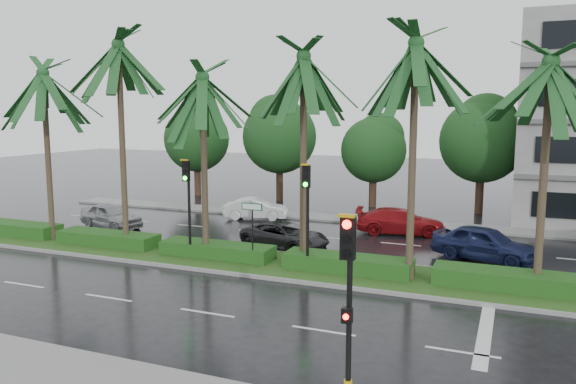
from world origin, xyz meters
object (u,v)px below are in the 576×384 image
at_px(car_darkgrey, 285,236).
at_px(signal_median_left, 188,194).
at_px(signal_near, 348,306).
at_px(street_sign, 252,218).
at_px(car_white, 256,209).
at_px(car_red, 400,221).
at_px(car_silver, 111,216).
at_px(car_blue, 485,243).

bearing_deg(car_darkgrey, signal_median_left, 156.71).
height_order(signal_near, street_sign, signal_near).
bearing_deg(car_white, street_sign, -171.05).
distance_m(street_sign, car_darkgrey, 3.90).
xyz_separation_m(street_sign, car_red, (4.50, 8.93, -1.44)).
distance_m(car_darkgrey, car_red, 6.98).
bearing_deg(car_white, signal_median_left, 172.84).
xyz_separation_m(signal_near, car_silver, (-17.94, 14.18, -1.81)).
height_order(signal_median_left, car_red, signal_median_left).
bearing_deg(car_blue, car_red, 65.51).
xyz_separation_m(signal_median_left, car_white, (-1.50, 9.98, -2.36)).
height_order(signal_median_left, car_white, signal_median_left).
xyz_separation_m(car_red, car_blue, (4.50, -4.08, 0.09)).
distance_m(signal_near, car_red, 19.06).
relative_size(car_silver, car_darkgrey, 0.92).
xyz_separation_m(signal_median_left, car_blue, (12.00, 5.04, -2.23)).
bearing_deg(street_sign, car_blue, 28.36).
bearing_deg(car_blue, signal_median_left, 130.46).
height_order(street_sign, car_darkgrey, street_sign).
distance_m(signal_median_left, car_silver, 9.41).
height_order(car_red, car_blue, car_blue).
bearing_deg(car_darkgrey, street_sign, -164.82).
bearing_deg(signal_median_left, signal_near, -44.09).
bearing_deg(car_darkgrey, car_blue, -66.83).
xyz_separation_m(signal_near, car_blue, (2.00, 14.73, -1.73)).
bearing_deg(signal_near, car_darkgrey, 117.47).
bearing_deg(car_blue, car_darkgrey, 115.67).
bearing_deg(car_blue, car_white, 87.56).
distance_m(signal_near, car_silver, 22.94).
bearing_deg(street_sign, signal_median_left, -176.53).
bearing_deg(car_darkgrey, signal_near, -137.35).
height_order(signal_median_left, car_blue, signal_median_left).
bearing_deg(car_red, car_darkgrey, 129.83).
bearing_deg(car_blue, street_sign, 136.04).
bearing_deg(signal_near, street_sign, 125.34).
distance_m(car_red, car_blue, 6.07).
bearing_deg(signal_near, signal_median_left, 135.91).
relative_size(car_darkgrey, car_blue, 0.99).
bearing_deg(signal_median_left, street_sign, 3.47).
height_order(signal_near, car_red, signal_near).
bearing_deg(signal_near, car_silver, 141.68).
xyz_separation_m(street_sign, car_white, (-4.50, 9.80, -1.49)).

